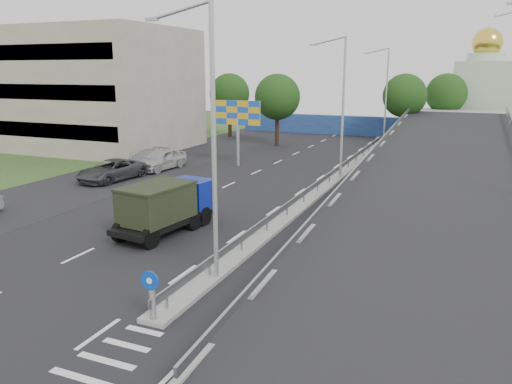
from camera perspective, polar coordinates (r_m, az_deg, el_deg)
The scene contains 22 objects.
ground at distance 15.35m, azimuth -16.47°, elevation -17.95°, with size 160.00×160.00×0.00m, color #2D4C1E.
road_surface at distance 33.04m, azimuth 1.55°, elevation -0.14°, with size 26.00×90.00×0.04m, color black.
parking_strip at distance 39.55m, azimuth -16.27°, elevation 1.63°, with size 8.00×90.00×0.05m, color black.
median at distance 35.83m, azimuth 8.37°, elevation 0.98°, with size 1.00×44.00×0.20m, color gray.
overpass_ramp at distance 34.45m, azimuth 20.62°, elevation 2.54°, with size 10.00×50.00×3.50m.
median_guardrail at distance 35.70m, azimuth 8.41°, elevation 2.00°, with size 0.09×44.00×0.71m.
sign_bollard at distance 16.37m, azimuth -11.84°, elevation -11.46°, with size 0.64×0.23×1.67m.
lamp_post_near at distance 18.16m, azimuth -5.41°, elevation 7.00°, with size 2.74×0.18×10.08m.
lamp_post_mid at distance 36.95m, azimuth 9.65°, elevation 10.27°, with size 2.74×0.18×10.08m.
lamp_post_far at distance 56.57m, azimuth 14.50°, elevation 11.17°, with size 2.74×0.18×10.08m.
beige_building at distance 57.04m, azimuth -20.16°, elevation 10.99°, with size 24.00×14.00×12.00m, color gray.
blue_wall at distance 63.52m, azimuth 11.40°, elevation 7.40°, with size 30.00×0.50×2.40m, color navy.
church at distance 69.94m, azimuth 24.44°, elevation 10.40°, with size 7.00×7.00×13.80m.
billboard at distance 41.96m, azimuth -2.09°, elevation 8.62°, with size 4.00×0.24×5.50m.
tree_left_mid at distance 53.33m, azimuth 2.45°, elevation 10.78°, with size 4.80×4.80×7.60m.
tree_median_far at distance 58.33m, azimuth 16.63°, elevation 10.48°, with size 4.80×4.80×7.60m.
tree_left_far at distance 61.08m, azimuth -3.04°, elevation 11.15°, with size 4.80×4.80×7.60m.
tree_ramp_far at distance 64.99m, azimuth 20.92°, elevation 10.44°, with size 4.80×4.80×7.60m.
dump_truck at distance 25.16m, azimuth -10.15°, elevation -1.42°, with size 2.90×6.10×2.59m.
parked_car_c at distance 38.20m, azimuth -16.17°, elevation 2.39°, with size 2.53×5.50×1.53m, color #35373B.
parked_car_d at distance 42.81m, azimuth -12.43°, elevation 3.72°, with size 2.00×4.91×1.43m, color #9BA0A4.
parked_car_e at distance 41.47m, azimuth -10.79°, elevation 3.68°, with size 2.02×5.01×1.71m, color #ACACA8.
Camera 1 is at (8.68, -9.88, 7.92)m, focal length 35.00 mm.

